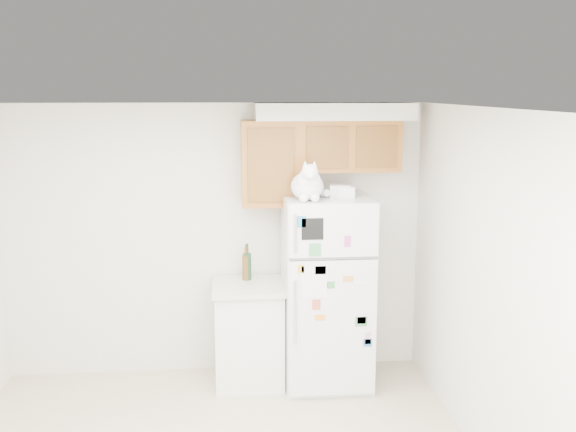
{
  "coord_description": "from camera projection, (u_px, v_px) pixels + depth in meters",
  "views": [
    {
      "loc": [
        0.11,
        -4.08,
        2.62
      ],
      "look_at": [
        0.64,
        1.55,
        1.55
      ],
      "focal_mm": 42.0,
      "sensor_mm": 36.0,
      "label": 1
    }
  ],
  "objects": [
    {
      "name": "bottle_green",
      "position": [
        247.0,
        262.0,
        6.07
      ],
      "size": [
        0.08,
        0.08,
        0.33
      ],
      "primitive_type": null,
      "color": "#19381E",
      "rests_on": "base_counter"
    },
    {
      "name": "base_counter",
      "position": [
        249.0,
        333.0,
        6.05
      ],
      "size": [
        0.64,
        0.64,
        0.92
      ],
      "color": "white",
      "rests_on": "ground_plane"
    },
    {
      "name": "cat",
      "position": [
        308.0,
        185.0,
        5.63
      ],
      "size": [
        0.34,
        0.5,
        0.35
      ],
      "color": "white",
      "rests_on": "refrigerator"
    },
    {
      "name": "room_shell",
      "position": [
        229.0,
        236.0,
        4.41
      ],
      "size": [
        3.84,
        4.04,
        2.52
      ],
      "color": "silver",
      "rests_on": "ground_plane"
    },
    {
      "name": "storage_box_back",
      "position": [
        340.0,
        191.0,
        5.85
      ],
      "size": [
        0.2,
        0.16,
        0.1
      ],
      "primitive_type": "cube",
      "rotation": [
        0.0,
        0.0,
        -0.15
      ],
      "color": "white",
      "rests_on": "refrigerator"
    },
    {
      "name": "storage_box_front",
      "position": [
        346.0,
        192.0,
        5.8
      ],
      "size": [
        0.17,
        0.14,
        0.09
      ],
      "primitive_type": "cube",
      "rotation": [
        0.0,
        0.0,
        -0.22
      ],
      "color": "white",
      "rests_on": "refrigerator"
    },
    {
      "name": "bottle_amber",
      "position": [
        246.0,
        263.0,
        6.06
      ],
      "size": [
        0.07,
        0.07,
        0.31
      ],
      "primitive_type": null,
      "color": "#593814",
      "rests_on": "base_counter"
    },
    {
      "name": "refrigerator",
      "position": [
        327.0,
        291.0,
        5.97
      ],
      "size": [
        0.76,
        0.78,
        1.7
      ],
      "color": "silver",
      "rests_on": "ground_plane"
    }
  ]
}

